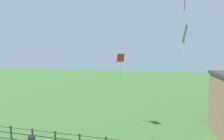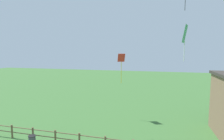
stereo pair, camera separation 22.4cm
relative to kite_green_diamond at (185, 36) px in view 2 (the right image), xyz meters
The scene contains 2 objects.
kite_green_diamond is the anchor object (origin of this frame).
kite_red_diamond 7.76m from the kite_green_diamond, 135.29° to the left, with size 0.88×0.79×3.12m.
Camera 2 is at (3.28, -3.62, 7.08)m, focal length 28.00 mm.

